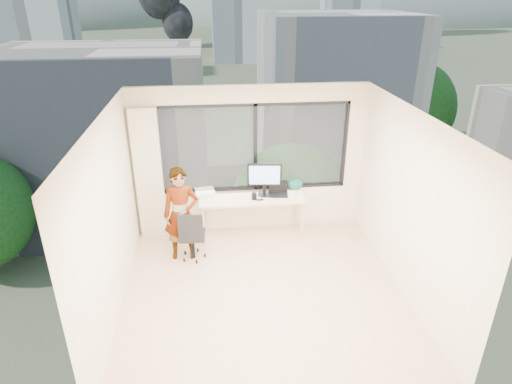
{
  "coord_description": "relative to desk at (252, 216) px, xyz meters",
  "views": [
    {
      "loc": [
        -0.67,
        -5.06,
        3.99
      ],
      "look_at": [
        0.0,
        1.0,
        1.15
      ],
      "focal_mm": 30.63,
      "sensor_mm": 36.0,
      "label": 1
    }
  ],
  "objects": [
    {
      "name": "floor",
      "position": [
        0.0,
        -1.66,
        -0.38
      ],
      "size": [
        4.0,
        4.0,
        0.01
      ],
      "primitive_type": "cube",
      "color": "#D8AF8C",
      "rests_on": "ground"
    },
    {
      "name": "ceiling",
      "position": [
        0.0,
        -1.66,
        2.23
      ],
      "size": [
        4.0,
        4.0,
        0.01
      ],
      "primitive_type": "cube",
      "color": "white",
      "rests_on": "ground"
    },
    {
      "name": "wall_front",
      "position": [
        0.0,
        -3.66,
        0.93
      ],
      "size": [
        4.0,
        0.01,
        2.6
      ],
      "primitive_type": "cube",
      "color": "beige",
      "rests_on": "ground"
    },
    {
      "name": "wall_left",
      "position": [
        -2.0,
        -1.66,
        0.93
      ],
      "size": [
        0.01,
        4.0,
        2.6
      ],
      "primitive_type": "cube",
      "color": "beige",
      "rests_on": "ground"
    },
    {
      "name": "wall_right",
      "position": [
        2.0,
        -1.66,
        0.93
      ],
      "size": [
        0.01,
        4.0,
        2.6
      ],
      "primitive_type": "cube",
      "color": "beige",
      "rests_on": "ground"
    },
    {
      "name": "window_wall",
      "position": [
        0.05,
        0.34,
        1.15
      ],
      "size": [
        3.3,
        0.16,
        1.55
      ],
      "primitive_type": null,
      "color": "black",
      "rests_on": "ground"
    },
    {
      "name": "curtain",
      "position": [
        -1.72,
        0.22,
        0.77
      ],
      "size": [
        0.45,
        0.14,
        2.3
      ],
      "primitive_type": "cube",
      "color": "#F5E5BF",
      "rests_on": "floor"
    },
    {
      "name": "desk",
      "position": [
        0.0,
        0.0,
        0.0
      ],
      "size": [
        1.8,
        0.6,
        0.75
      ],
      "primitive_type": "cube",
      "color": "beige",
      "rests_on": "floor"
    },
    {
      "name": "chair",
      "position": [
        -1.02,
        -0.62,
        0.07
      ],
      "size": [
        0.47,
        0.47,
        0.89
      ],
      "primitive_type": null,
      "rotation": [
        0.0,
        0.0,
        -0.04
      ],
      "color": "black",
      "rests_on": "floor"
    },
    {
      "name": "person",
      "position": [
        -1.17,
        -0.55,
        0.4
      ],
      "size": [
        0.57,
        0.37,
        1.55
      ],
      "primitive_type": "imported",
      "rotation": [
        0.0,
        0.0,
        -0.01
      ],
      "color": "#2D2D33",
      "rests_on": "floor"
    },
    {
      "name": "monitor",
      "position": [
        0.23,
        0.07,
        0.67
      ],
      "size": [
        0.59,
        0.18,
        0.59
      ],
      "primitive_type": null,
      "rotation": [
        0.0,
        0.0,
        -0.1
      ],
      "color": "black",
      "rests_on": "desk"
    },
    {
      "name": "game_console",
      "position": [
        -0.8,
        0.22,
        0.41
      ],
      "size": [
        0.36,
        0.31,
        0.08
      ],
      "primitive_type": "cube",
      "rotation": [
        0.0,
        0.0,
        0.14
      ],
      "color": "white",
      "rests_on": "desk"
    },
    {
      "name": "laptop",
      "position": [
        0.46,
        0.02,
        0.48
      ],
      "size": [
        0.37,
        0.38,
        0.21
      ],
      "primitive_type": null,
      "rotation": [
        0.0,
        0.0,
        -0.12
      ],
      "color": "black",
      "rests_on": "desk"
    },
    {
      "name": "cellphone",
      "position": [
        0.13,
        -0.13,
        0.38
      ],
      "size": [
        0.12,
        0.06,
        0.01
      ],
      "primitive_type": "cube",
      "rotation": [
        0.0,
        0.0,
        0.11
      ],
      "color": "black",
      "rests_on": "desk"
    },
    {
      "name": "pen_cup",
      "position": [
        0.03,
        -0.09,
        0.43
      ],
      "size": [
        0.11,
        0.11,
        0.11
      ],
      "primitive_type": "cylinder",
      "rotation": [
        0.0,
        0.0,
        -0.27
      ],
      "color": "black",
      "rests_on": "desk"
    },
    {
      "name": "handbag",
      "position": [
        0.8,
        0.23,
        0.48
      ],
      "size": [
        0.29,
        0.2,
        0.2
      ],
      "primitive_type": "ellipsoid",
      "rotation": [
        0.0,
        0.0,
        -0.25
      ],
      "color": "#0C4B3C",
      "rests_on": "desk"
    },
    {
      "name": "exterior_ground",
      "position": [
        0.0,
        118.34,
        -14.38
      ],
      "size": [
        400.0,
        400.0,
        0.04
      ],
      "primitive_type": "cube",
      "color": "#515B3D",
      "rests_on": "ground"
    },
    {
      "name": "near_bldg_a",
      "position": [
        -9.0,
        28.34,
        -7.38
      ],
      "size": [
        16.0,
        12.0,
        14.0
      ],
      "primitive_type": "cube",
      "color": "beige",
      "rests_on": "exterior_ground"
    },
    {
      "name": "near_bldg_b",
      "position": [
        12.0,
        36.34,
        -6.38
      ],
      "size": [
        14.0,
        13.0,
        16.0
      ],
      "primitive_type": "cube",
      "color": "white",
      "rests_on": "exterior_ground"
    },
    {
      "name": "far_tower_a",
      "position": [
        -35.0,
        93.34,
        -0.38
      ],
      "size": [
        14.0,
        14.0,
        28.0
      ],
      "primitive_type": "cube",
      "color": "silver",
      "rests_on": "exterior_ground"
    },
    {
      "name": "far_tower_b",
      "position": [
        8.0,
        118.34,
        0.62
      ],
      "size": [
        13.0,
        13.0,
        30.0
      ],
      "primitive_type": "cube",
      "color": "silver",
      "rests_on": "exterior_ground"
    },
    {
      "name": "far_tower_c",
      "position": [
        45.0,
        138.34,
        -1.38
      ],
      "size": [
        15.0,
        15.0,
        26.0
      ],
      "primitive_type": "cube",
      "color": "silver",
      "rests_on": "exterior_ground"
    },
    {
      "name": "far_tower_d",
      "position": [
        -60.0,
        148.34,
        -3.38
      ],
      "size": [
        16.0,
        14.0,
        22.0
      ],
      "primitive_type": "cube",
      "color": "silver",
      "rests_on": "exterior_ground"
    },
    {
      "name": "hill_a",
      "position": [
        -120.0,
        318.34,
        -14.38
      ],
      "size": [
        288.0,
        216.0,
        90.0
      ],
      "primitive_type": "ellipsoid",
      "color": "slate",
      "rests_on": "exterior_ground"
    },
    {
      "name": "hill_b",
      "position": [
        100.0,
        318.34,
        -14.38
      ],
      "size": [
        300.0,
        220.0,
        96.0
      ],
      "primitive_type": "ellipsoid",
      "color": "slate",
      "rests_on": "exterior_ground"
    },
    {
      "name": "tree_b",
      "position": [
        4.0,
        16.34,
        -9.88
      ],
      "size": [
        7.6,
        7.6,
        9.0
      ],
      "primitive_type": null,
      "color": "#1C4416",
      "rests_on": "exterior_ground"
    },
    {
      "name": "tree_c",
      "position": [
        22.0,
        38.34,
        -9.38
      ],
      "size": [
        8.4,
        8.4,
        10.0
      ],
      "primitive_type": null,
      "color": "#1C4416",
      "rests_on": "exterior_ground"
    }
  ]
}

